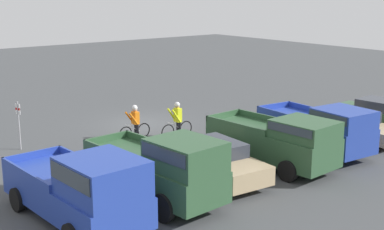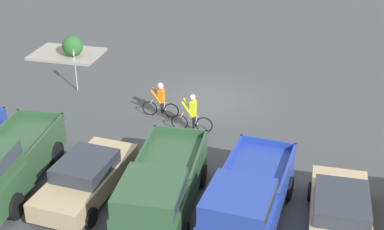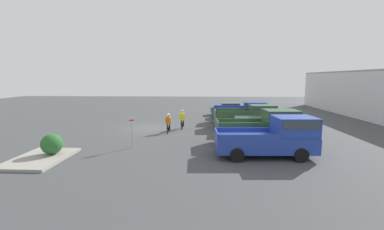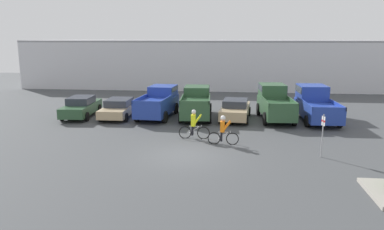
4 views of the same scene
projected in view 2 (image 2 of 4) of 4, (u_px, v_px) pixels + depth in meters
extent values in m
plane|color=#424447|center=(210.00, 100.00, 25.36)|extent=(80.00, 80.00, 0.00)
cube|color=tan|center=(340.00, 217.00, 16.53)|extent=(1.89, 4.82, 0.58)
cube|color=#2D333D|center=(342.00, 203.00, 16.29)|extent=(1.67, 2.18, 0.50)
cylinder|color=black|center=(366.00, 199.00, 17.79)|extent=(0.19, 0.63, 0.63)
cylinder|color=black|center=(311.00, 192.00, 18.16)|extent=(0.19, 0.63, 0.63)
cube|color=#233D9E|center=(250.00, 198.00, 16.88)|extent=(2.44, 5.33, 1.02)
cube|color=#233D9E|center=(238.00, 203.00, 15.18)|extent=(2.01, 2.22, 0.74)
cube|color=#333D47|center=(239.00, 198.00, 15.10)|extent=(2.05, 2.06, 0.32)
cube|color=#233D9E|center=(287.00, 169.00, 17.19)|extent=(0.35, 3.10, 0.25)
cube|color=#233D9E|center=(230.00, 159.00, 17.75)|extent=(0.35, 3.10, 0.25)
cube|color=#233D9E|center=(268.00, 142.00, 18.74)|extent=(1.99, 0.25, 0.25)
cylinder|color=black|center=(289.00, 188.00, 18.16)|extent=(0.29, 0.84, 0.82)
cylinder|color=black|center=(232.00, 178.00, 18.74)|extent=(0.29, 0.84, 0.82)
cube|color=#2D5133|center=(164.00, 187.00, 17.37)|extent=(2.29, 5.44, 1.08)
cube|color=#2D5133|center=(150.00, 193.00, 15.58)|extent=(1.95, 2.23, 0.66)
cube|color=#333D47|center=(150.00, 189.00, 15.51)|extent=(2.00, 2.07, 0.29)
cube|color=#2D5133|center=(199.00, 156.00, 17.85)|extent=(0.26, 3.20, 0.25)
cube|color=#2D5133|center=(143.00, 150.00, 18.16)|extent=(0.26, 3.20, 0.25)
cube|color=#2D5133|center=(180.00, 131.00, 19.37)|extent=(1.99, 0.19, 0.25)
cylinder|color=black|center=(120.00, 228.00, 16.32)|extent=(0.26, 0.81, 0.80)
cylinder|color=black|center=(202.00, 176.00, 18.88)|extent=(0.26, 0.81, 0.80)
cylinder|color=black|center=(148.00, 170.00, 19.21)|extent=(0.26, 0.81, 0.80)
cube|color=tan|center=(87.00, 180.00, 18.24)|extent=(2.21, 4.71, 0.66)
cube|color=#2D333D|center=(85.00, 166.00, 17.98)|extent=(1.81, 2.19, 0.49)
cylinder|color=black|center=(90.00, 217.00, 16.87)|extent=(0.24, 0.68, 0.66)
cylinder|color=black|center=(41.00, 206.00, 17.40)|extent=(0.24, 0.68, 0.66)
cylinder|color=black|center=(130.00, 170.00, 19.34)|extent=(0.24, 0.68, 0.66)
cylinder|color=black|center=(85.00, 161.00, 19.87)|extent=(0.24, 0.68, 0.66)
cube|color=#2D5133|center=(10.00, 164.00, 18.61)|extent=(2.29, 5.54, 0.99)
cube|color=#2D5133|center=(46.00, 136.00, 19.14)|extent=(0.31, 3.25, 0.25)
cube|color=#2D5133|center=(40.00, 114.00, 20.67)|extent=(1.91, 0.22, 0.25)
cylinder|color=black|center=(15.00, 206.00, 17.19)|extent=(0.28, 0.91, 0.90)
cylinder|color=black|center=(57.00, 153.00, 20.14)|extent=(0.28, 0.91, 0.90)
cylinder|color=black|center=(9.00, 149.00, 20.44)|extent=(0.28, 0.91, 0.90)
torus|color=black|center=(150.00, 108.00, 23.87)|extent=(0.69, 0.06, 0.69)
torus|color=black|center=(171.00, 111.00, 23.66)|extent=(0.69, 0.06, 0.69)
cylinder|color=white|center=(160.00, 106.00, 23.69)|extent=(0.52, 0.04, 0.37)
cylinder|color=white|center=(160.00, 102.00, 23.60)|extent=(0.55, 0.04, 0.04)
cylinder|color=white|center=(164.00, 106.00, 23.65)|extent=(0.04, 0.04, 0.34)
cylinder|color=white|center=(152.00, 101.00, 23.67)|extent=(0.03, 0.46, 0.02)
cylinder|color=black|center=(162.00, 108.00, 23.61)|extent=(0.12, 0.12, 0.52)
cylinder|color=black|center=(163.00, 106.00, 23.76)|extent=(0.12, 0.12, 0.52)
cube|color=orange|center=(161.00, 96.00, 23.45)|extent=(0.24, 0.36, 0.58)
cylinder|color=orange|center=(156.00, 97.00, 23.34)|extent=(0.50, 0.10, 0.63)
cylinder|color=orange|center=(158.00, 94.00, 23.64)|extent=(0.50, 0.10, 0.63)
sphere|color=tan|center=(160.00, 87.00, 23.27)|extent=(0.25, 0.25, 0.25)
sphere|color=silver|center=(160.00, 86.00, 23.24)|extent=(0.27, 0.27, 0.27)
torus|color=black|center=(180.00, 122.00, 22.62)|extent=(0.73, 0.06, 0.73)
torus|color=black|center=(204.00, 125.00, 22.40)|extent=(0.73, 0.06, 0.73)
cylinder|color=white|center=(192.00, 120.00, 22.43)|extent=(0.55, 0.04, 0.39)
cylinder|color=white|center=(192.00, 116.00, 22.34)|extent=(0.59, 0.04, 0.04)
cylinder|color=white|center=(196.00, 120.00, 22.39)|extent=(0.04, 0.04, 0.36)
cylinder|color=white|center=(183.00, 114.00, 22.41)|extent=(0.03, 0.46, 0.02)
cylinder|color=black|center=(194.00, 122.00, 22.35)|extent=(0.12, 0.12, 0.54)
cylinder|color=black|center=(195.00, 120.00, 22.51)|extent=(0.12, 0.12, 0.54)
cube|color=yellow|center=(193.00, 108.00, 22.17)|extent=(0.24, 0.36, 0.65)
cylinder|color=yellow|center=(187.00, 109.00, 22.07)|extent=(0.53, 0.10, 0.70)
cylinder|color=yellow|center=(189.00, 106.00, 22.36)|extent=(0.53, 0.10, 0.70)
sphere|color=tan|center=(192.00, 99.00, 21.98)|extent=(0.23, 0.23, 0.23)
sphere|color=silver|center=(192.00, 97.00, 21.95)|extent=(0.25, 0.25, 0.25)
cylinder|color=#9E9EA3|center=(76.00, 70.00, 25.92)|extent=(0.06, 0.06, 2.12)
cube|color=white|center=(74.00, 56.00, 25.59)|extent=(0.10, 0.29, 0.45)
cube|color=red|center=(74.00, 56.00, 25.59)|extent=(0.11, 0.30, 0.10)
cube|color=gray|center=(67.00, 54.00, 30.75)|extent=(3.89, 2.70, 0.15)
sphere|color=#286028|center=(73.00, 46.00, 30.03)|extent=(1.17, 1.17, 1.17)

